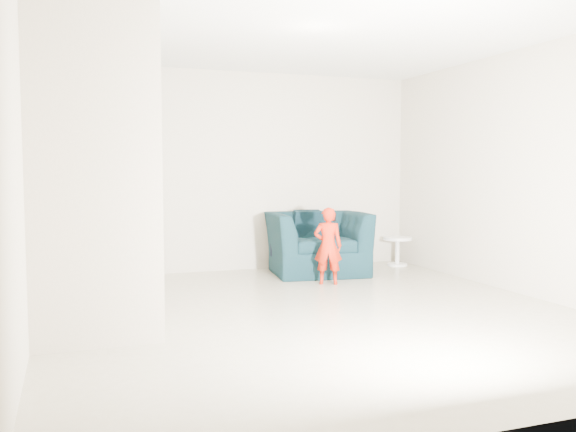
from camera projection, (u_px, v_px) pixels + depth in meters
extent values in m
plane|color=gray|center=(316.00, 314.00, 5.82)|extent=(5.50, 5.50, 0.00)
plane|color=silver|center=(317.00, 26.00, 5.61)|extent=(5.50, 5.50, 0.00)
plane|color=#BAB097|center=(239.00, 172.00, 8.30)|extent=(5.00, 0.00, 5.00)
plane|color=#BAB097|center=(520.00, 175.00, 3.14)|extent=(5.00, 0.00, 5.00)
plane|color=#BAB097|center=(27.00, 173.00, 4.87)|extent=(0.00, 5.50, 5.50)
plane|color=#BAB097|center=(531.00, 172.00, 6.56)|extent=(0.00, 5.50, 5.50)
imported|color=black|center=(317.00, 243.00, 8.07)|extent=(1.38, 1.24, 0.81)
imported|color=#99040D|center=(328.00, 246.00, 7.30)|extent=(0.40, 0.34, 0.93)
cylinder|color=white|center=(398.00, 238.00, 8.73)|extent=(0.41, 0.41, 0.04)
cylinder|color=white|center=(397.00, 253.00, 8.74)|extent=(0.06, 0.06, 0.37)
cylinder|color=white|center=(397.00, 264.00, 8.75)|extent=(0.29, 0.29, 0.03)
cube|color=#ADA089|center=(88.00, 273.00, 7.34)|extent=(1.00, 0.30, 0.27)
cube|color=#ADA089|center=(89.00, 265.00, 7.05)|extent=(1.00, 0.30, 0.54)
cube|color=#ADA089|center=(89.00, 257.00, 6.75)|extent=(1.00, 0.30, 0.81)
cube|color=#ADA089|center=(90.00, 249.00, 6.46)|extent=(1.00, 0.30, 1.08)
cube|color=#ADA089|center=(90.00, 239.00, 6.17)|extent=(1.00, 0.30, 1.35)
cube|color=#ADA089|center=(91.00, 228.00, 5.88)|extent=(1.00, 0.30, 1.62)
cube|color=#ADA089|center=(92.00, 217.00, 5.59)|extent=(1.00, 0.30, 1.89)
cube|color=#ADA089|center=(93.00, 204.00, 5.30)|extent=(1.00, 0.30, 2.16)
cube|color=#ADA089|center=(94.00, 189.00, 5.00)|extent=(1.00, 0.30, 2.43)
cube|color=#ADA089|center=(95.00, 173.00, 4.71)|extent=(1.00, 0.30, 2.70)
cylinder|color=silver|center=(139.00, 82.00, 6.08)|extent=(0.04, 3.03, 2.73)
cylinder|color=silver|center=(129.00, 240.00, 7.62)|extent=(0.04, 0.04, 1.00)
cube|color=black|center=(306.00, 223.00, 8.35)|extent=(0.37, 0.18, 0.37)
cube|color=black|center=(278.00, 236.00, 7.92)|extent=(0.05, 0.52, 0.58)
cube|color=black|center=(334.00, 217.00, 7.30)|extent=(0.02, 0.05, 0.10)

